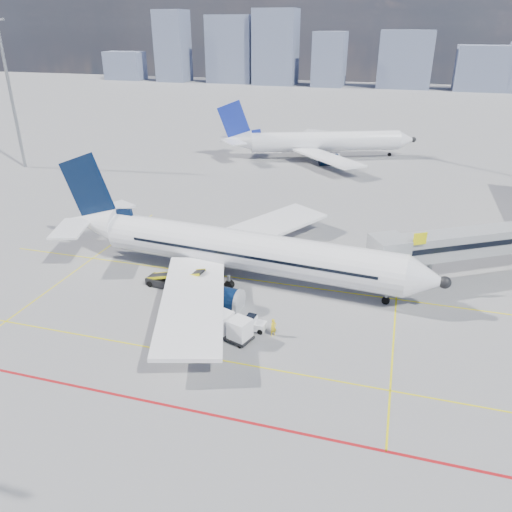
# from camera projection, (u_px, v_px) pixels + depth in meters

# --- Properties ---
(ground) EXTENTS (420.00, 420.00, 0.00)m
(ground) POSITION_uv_depth(u_px,v_px,m) (235.00, 320.00, 45.50)
(ground) COLOR gray
(ground) RESTS_ON ground
(apron_markings) EXTENTS (90.00, 35.12, 0.01)m
(apron_markings) POSITION_uv_depth(u_px,v_px,m) (215.00, 343.00, 42.24)
(apron_markings) COLOR #D6CD0B
(apron_markings) RESTS_ON ground
(jet_bridge) EXTENTS (23.55, 15.78, 6.30)m
(jet_bridge) POSITION_uv_depth(u_px,v_px,m) (496.00, 240.00, 52.73)
(jet_bridge) COLOR gray
(jet_bridge) RESTS_ON ground
(floodlight_mast_nw) EXTENTS (3.20, 0.61, 25.45)m
(floodlight_mast_nw) POSITION_uv_depth(u_px,v_px,m) (10.00, 92.00, 88.39)
(floodlight_mast_nw) COLOR gray
(floodlight_mast_nw) RESTS_ON ground
(distant_skyline) EXTENTS (247.71, 15.16, 30.46)m
(distant_skyline) POSITION_uv_depth(u_px,v_px,m) (369.00, 57.00, 206.80)
(distant_skyline) COLOR slate
(distant_skyline) RESTS_ON ground
(main_aircraft) EXTENTS (42.43, 36.93, 12.39)m
(main_aircraft) POSITION_uv_depth(u_px,v_px,m) (232.00, 249.00, 51.98)
(main_aircraft) COLOR white
(main_aircraft) RESTS_ON ground
(second_aircraft) EXTENTS (38.36, 32.54, 11.64)m
(second_aircraft) POSITION_uv_depth(u_px,v_px,m) (317.00, 142.00, 99.11)
(second_aircraft) COLOR white
(second_aircraft) RESTS_ON ground
(baggage_tug) EXTENTS (2.06, 1.37, 1.35)m
(baggage_tug) POSITION_uv_depth(u_px,v_px,m) (254.00, 323.00, 43.85)
(baggage_tug) COLOR white
(baggage_tug) RESTS_ON ground
(cargo_dolly) EXTENTS (4.27, 2.94, 2.15)m
(cargo_dolly) POSITION_uv_depth(u_px,v_px,m) (231.00, 326.00, 42.46)
(cargo_dolly) COLOR black
(cargo_dolly) RESTS_ON ground
(belt_loader) EXTENTS (6.69, 2.46, 2.69)m
(belt_loader) POSITION_uv_depth(u_px,v_px,m) (170.00, 281.00, 50.88)
(belt_loader) COLOR black
(belt_loader) RESTS_ON ground
(ramp_worker) EXTENTS (0.69, 0.71, 1.64)m
(ramp_worker) POSITION_uv_depth(u_px,v_px,m) (273.00, 327.00, 42.92)
(ramp_worker) COLOR gold
(ramp_worker) RESTS_ON ground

